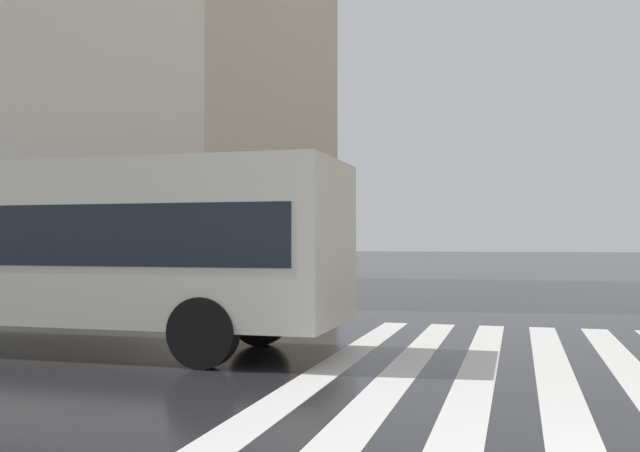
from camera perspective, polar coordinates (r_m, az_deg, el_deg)
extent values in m
cube|color=silver|center=(9.08, 18.48, -12.39)|extent=(13.00, 0.50, 0.01)
cube|color=silver|center=(9.09, 12.02, -12.42)|extent=(13.00, 0.50, 0.01)
cube|color=silver|center=(9.20, 5.64, -12.30)|extent=(13.00, 0.50, 0.01)
cube|color=silver|center=(9.42, -0.50, -12.04)|extent=(13.00, 0.50, 0.01)
cube|color=beige|center=(31.93, -22.55, 10.30)|extent=(14.51, 22.65, 16.14)
cube|color=beige|center=(13.17, -22.48, -1.21)|extent=(2.50, 11.00, 2.50)
cube|color=black|center=(13.17, -22.48, -0.73)|extent=(2.52, 10.34, 0.90)
cylinder|color=black|center=(12.37, -4.76, -7.10)|extent=(0.30, 1.00, 1.00)
cylinder|color=black|center=(10.25, -9.25, -8.33)|extent=(0.30, 1.00, 1.00)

